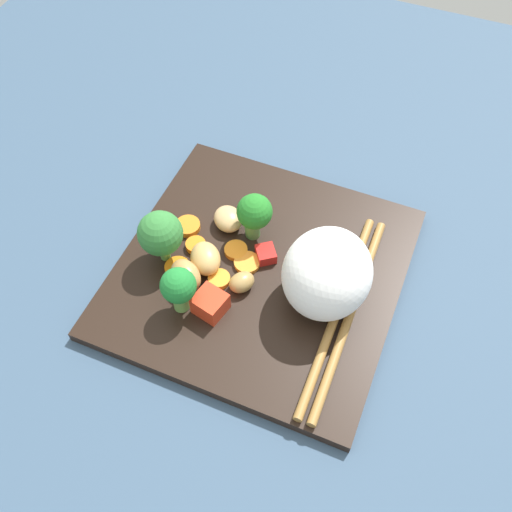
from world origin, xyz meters
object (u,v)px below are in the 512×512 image
at_px(square_plate, 260,272).
at_px(rice_mound, 327,273).
at_px(carrot_slice_5, 246,265).
at_px(broccoli_floret_2, 254,213).
at_px(chopstick_pair, 344,312).

bearing_deg(square_plate, rice_mound, 174.60).
bearing_deg(carrot_slice_5, rice_mound, 177.13).
relative_size(rice_mound, broccoli_floret_2, 1.67).
xyz_separation_m(square_plate, rice_mound, (-0.07, 0.01, 0.05)).
distance_m(broccoli_floret_2, chopstick_pair, 0.13).
height_order(broccoli_floret_2, chopstick_pair, broccoli_floret_2).
xyz_separation_m(square_plate, chopstick_pair, (-0.09, 0.02, 0.01)).
bearing_deg(broccoli_floret_2, square_plate, 119.97).
bearing_deg(rice_mound, broccoli_floret_2, -26.40).
distance_m(rice_mound, carrot_slice_5, 0.09).
distance_m(rice_mound, broccoli_floret_2, 0.10).
bearing_deg(square_plate, carrot_slice_5, 9.15).
distance_m(broccoli_floret_2, carrot_slice_5, 0.05).
height_order(square_plate, carrot_slice_5, carrot_slice_5).
xyz_separation_m(carrot_slice_5, chopstick_pair, (-0.11, 0.02, 0.00)).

